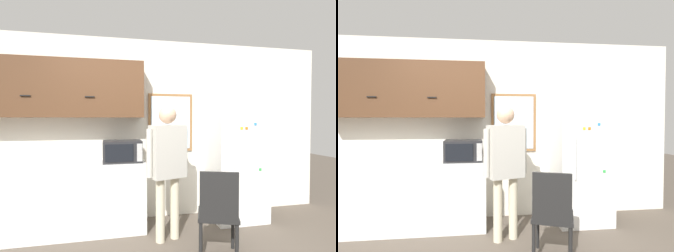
{
  "view_description": "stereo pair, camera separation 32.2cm",
  "coord_description": "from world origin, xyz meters",
  "views": [
    {
      "loc": [
        -0.46,
        -2.18,
        1.52
      ],
      "look_at": [
        0.25,
        0.97,
        1.42
      ],
      "focal_mm": 28.0,
      "sensor_mm": 36.0,
      "label": 1
    },
    {
      "loc": [
        -0.14,
        -2.23,
        1.52
      ],
      "look_at": [
        0.25,
        0.97,
        1.42
      ],
      "focal_mm": 28.0,
      "sensor_mm": 36.0,
      "label": 2
    }
  ],
  "objects": [
    {
      "name": "chair",
      "position": [
        0.67,
        0.41,
        0.53
      ],
      "size": [
        0.55,
        0.55,
        0.97
      ],
      "rotation": [
        0.0,
        0.0,
        2.79
      ],
      "color": "black",
      "rests_on": "ground_plane"
    },
    {
      "name": "counter",
      "position": [
        -1.1,
        1.46,
        0.46
      ],
      "size": [
        2.21,
        0.61,
        0.93
      ],
      "color": "silver",
      "rests_on": "ground_plane"
    },
    {
      "name": "upper_cabinets",
      "position": [
        -1.1,
        1.59,
        1.92
      ],
      "size": [
        2.21,
        0.37,
        0.78
      ],
      "color": "#51331E"
    },
    {
      "name": "back_wall",
      "position": [
        0.0,
        1.8,
        1.35
      ],
      "size": [
        6.0,
        0.06,
        2.7
      ],
      "color": "silver",
      "rests_on": "ground_plane"
    },
    {
      "name": "person",
      "position": [
        0.24,
        0.97,
        1.02
      ],
      "size": [
        0.56,
        0.35,
        1.67
      ],
      "rotation": [
        0.0,
        0.0,
        0.32
      ],
      "color": "beige",
      "rests_on": "ground_plane"
    },
    {
      "name": "refrigerator",
      "position": [
        1.4,
        1.43,
        0.86
      ],
      "size": [
        0.77,
        0.68,
        1.72
      ],
      "color": "white",
      "rests_on": "ground_plane"
    },
    {
      "name": "microwave",
      "position": [
        -0.29,
        1.4,
        1.07
      ],
      "size": [
        0.51,
        0.39,
        0.29
      ],
      "color": "#232326",
      "rests_on": "counter"
    },
    {
      "name": "window",
      "position": [
        0.46,
        1.75,
        1.45
      ],
      "size": [
        0.69,
        0.05,
        0.88
      ],
      "color": "olive"
    }
  ]
}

